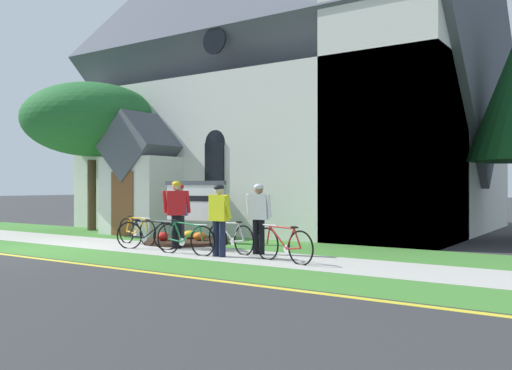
{
  "coord_description": "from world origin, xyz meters",
  "views": [
    {
      "loc": [
        12.31,
        -8.49,
        1.64
      ],
      "look_at": [
        4.79,
        2.73,
        1.66
      ],
      "focal_mm": 38.01,
      "sensor_mm": 36.0,
      "label": 1
    }
  ],
  "objects_px": {
    "bicycle_green": "(231,238)",
    "cyclist_in_blue_jersey": "(176,209)",
    "bicycle_yellow": "(284,245)",
    "yard_deciduous_tree": "(92,120)",
    "cyclist_in_yellow_jersey": "(259,213)",
    "cyclist_in_white_jersey": "(179,210)",
    "bicycle_blue": "(147,235)",
    "cyclist_in_red_jersey": "(219,214)",
    "church_sign": "(195,202)",
    "bicycle_black": "(185,239)",
    "bicycle_white": "(137,231)"
  },
  "relations": [
    {
      "from": "bicycle_black",
      "to": "yard_deciduous_tree",
      "type": "bearing_deg",
      "value": 155.55
    },
    {
      "from": "church_sign",
      "to": "bicycle_green",
      "type": "bearing_deg",
      "value": -32.01
    },
    {
      "from": "bicycle_blue",
      "to": "yard_deciduous_tree",
      "type": "distance_m",
      "value": 7.69
    },
    {
      "from": "cyclist_in_white_jersey",
      "to": "yard_deciduous_tree",
      "type": "xyz_separation_m",
      "value": [
        -6.4,
        2.37,
        3.05
      ]
    },
    {
      "from": "bicycle_black",
      "to": "cyclist_in_yellow_jersey",
      "type": "bearing_deg",
      "value": 35.2
    },
    {
      "from": "cyclist_in_white_jersey",
      "to": "yard_deciduous_tree",
      "type": "height_order",
      "value": "yard_deciduous_tree"
    },
    {
      "from": "cyclist_in_yellow_jersey",
      "to": "bicycle_black",
      "type": "bearing_deg",
      "value": -144.8
    },
    {
      "from": "bicycle_yellow",
      "to": "bicycle_green",
      "type": "height_order",
      "value": "bicycle_green"
    },
    {
      "from": "church_sign",
      "to": "bicycle_black",
      "type": "relative_size",
      "value": 1.17
    },
    {
      "from": "bicycle_green",
      "to": "cyclist_in_yellow_jersey",
      "type": "bearing_deg",
      "value": 16.38
    },
    {
      "from": "bicycle_green",
      "to": "cyclist_in_blue_jersey",
      "type": "relative_size",
      "value": 0.96
    },
    {
      "from": "bicycle_blue",
      "to": "bicycle_green",
      "type": "relative_size",
      "value": 0.97
    },
    {
      "from": "cyclist_in_yellow_jersey",
      "to": "yard_deciduous_tree",
      "type": "xyz_separation_m",
      "value": [
        -8.95,
        2.41,
        3.06
      ]
    },
    {
      "from": "cyclist_in_red_jersey",
      "to": "bicycle_yellow",
      "type": "bearing_deg",
      "value": 1.79
    },
    {
      "from": "bicycle_white",
      "to": "bicycle_yellow",
      "type": "bearing_deg",
      "value": -8.07
    },
    {
      "from": "church_sign",
      "to": "bicycle_yellow",
      "type": "bearing_deg",
      "value": -26.49
    },
    {
      "from": "church_sign",
      "to": "cyclist_in_yellow_jersey",
      "type": "xyz_separation_m",
      "value": [
        3.09,
        -1.31,
        -0.17
      ]
    },
    {
      "from": "cyclist_in_yellow_jersey",
      "to": "cyclist_in_white_jersey",
      "type": "xyz_separation_m",
      "value": [
        -2.55,
        0.04,
        0.0
      ]
    },
    {
      "from": "bicycle_green",
      "to": "cyclist_in_yellow_jersey",
      "type": "distance_m",
      "value": 0.94
    },
    {
      "from": "bicycle_green",
      "to": "cyclist_in_white_jersey",
      "type": "bearing_deg",
      "value": 172.79
    },
    {
      "from": "bicycle_blue",
      "to": "bicycle_yellow",
      "type": "relative_size",
      "value": 0.96
    },
    {
      "from": "bicycle_black",
      "to": "cyclist_in_white_jersey",
      "type": "bearing_deg",
      "value": 136.87
    },
    {
      "from": "cyclist_in_red_jersey",
      "to": "cyclist_in_blue_jersey",
      "type": "height_order",
      "value": "cyclist_in_blue_jersey"
    },
    {
      "from": "cyclist_in_red_jersey",
      "to": "cyclist_in_blue_jersey",
      "type": "bearing_deg",
      "value": 161.39
    },
    {
      "from": "yard_deciduous_tree",
      "to": "bicycle_blue",
      "type": "bearing_deg",
      "value": -27.55
    },
    {
      "from": "bicycle_black",
      "to": "bicycle_green",
      "type": "relative_size",
      "value": 1.06
    },
    {
      "from": "cyclist_in_blue_jersey",
      "to": "cyclist_in_white_jersey",
      "type": "distance_m",
      "value": 0.32
    },
    {
      "from": "bicycle_yellow",
      "to": "bicycle_white",
      "type": "xyz_separation_m",
      "value": [
        -5.2,
        0.74,
        0.0
      ]
    },
    {
      "from": "cyclist_in_red_jersey",
      "to": "cyclist_in_white_jersey",
      "type": "bearing_deg",
      "value": 155.85
    },
    {
      "from": "cyclist_in_yellow_jersey",
      "to": "church_sign",
      "type": "bearing_deg",
      "value": 157.09
    },
    {
      "from": "bicycle_blue",
      "to": "bicycle_white",
      "type": "distance_m",
      "value": 1.22
    },
    {
      "from": "bicycle_white",
      "to": "yard_deciduous_tree",
      "type": "height_order",
      "value": "yard_deciduous_tree"
    },
    {
      "from": "bicycle_blue",
      "to": "cyclist_in_blue_jersey",
      "type": "relative_size",
      "value": 0.93
    },
    {
      "from": "bicycle_blue",
      "to": "yard_deciduous_tree",
      "type": "relative_size",
      "value": 0.31
    },
    {
      "from": "bicycle_blue",
      "to": "cyclist_in_red_jersey",
      "type": "distance_m",
      "value": 2.53
    },
    {
      "from": "cyclist_in_yellow_jersey",
      "to": "bicycle_blue",
      "type": "bearing_deg",
      "value": -166.48
    },
    {
      "from": "yard_deciduous_tree",
      "to": "church_sign",
      "type": "bearing_deg",
      "value": -10.67
    },
    {
      "from": "church_sign",
      "to": "bicycle_black",
      "type": "bearing_deg",
      "value": -54.42
    },
    {
      "from": "bicycle_green",
      "to": "yard_deciduous_tree",
      "type": "relative_size",
      "value": 0.31
    },
    {
      "from": "bicycle_yellow",
      "to": "cyclist_in_yellow_jersey",
      "type": "xyz_separation_m",
      "value": [
        -1.19,
        0.82,
        0.61
      ]
    },
    {
      "from": "bicycle_green",
      "to": "bicycle_white",
      "type": "height_order",
      "value": "bicycle_white"
    },
    {
      "from": "church_sign",
      "to": "bicycle_white",
      "type": "height_order",
      "value": "church_sign"
    },
    {
      "from": "bicycle_black",
      "to": "cyclist_in_red_jersey",
      "type": "distance_m",
      "value": 1.11
    },
    {
      "from": "bicycle_green",
      "to": "yard_deciduous_tree",
      "type": "height_order",
      "value": "yard_deciduous_tree"
    },
    {
      "from": "bicycle_green",
      "to": "cyclist_in_blue_jersey",
      "type": "distance_m",
      "value": 1.84
    },
    {
      "from": "bicycle_green",
      "to": "bicycle_black",
      "type": "bearing_deg",
      "value": -132.85
    },
    {
      "from": "bicycle_blue",
      "to": "cyclist_in_red_jersey",
      "type": "relative_size",
      "value": 0.98
    },
    {
      "from": "bicycle_white",
      "to": "cyclist_in_red_jersey",
      "type": "relative_size",
      "value": 1.05
    },
    {
      "from": "bicycle_yellow",
      "to": "cyclist_in_blue_jersey",
      "type": "relative_size",
      "value": 0.98
    },
    {
      "from": "bicycle_black",
      "to": "cyclist_in_white_jersey",
      "type": "xyz_separation_m",
      "value": [
        -1.12,
        1.05,
        0.61
      ]
    }
  ]
}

